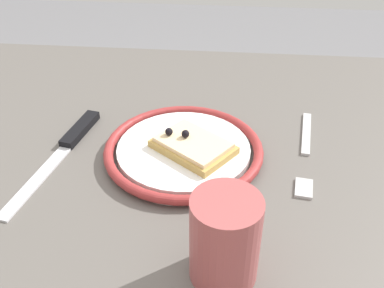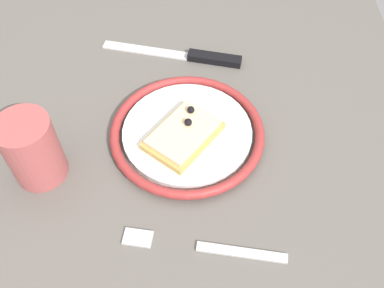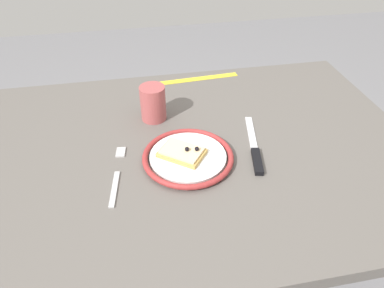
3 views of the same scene
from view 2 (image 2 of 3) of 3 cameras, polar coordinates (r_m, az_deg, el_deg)
name	(u,v)px [view 2 (image 2 of 3)]	position (r m, az deg, el deg)	size (l,w,h in m)	color
dining_table	(158,164)	(0.71, -4.51, -2.69)	(1.18, 0.81, 0.77)	#5B5651
plate	(187,133)	(0.62, -0.64, 1.52)	(0.22, 0.22, 0.02)	white
pizza_slice_near	(183,134)	(0.60, -1.18, 1.29)	(0.13, 0.12, 0.03)	tan
knife	(195,56)	(0.74, 0.45, 11.54)	(0.07, 0.24, 0.01)	silver
fork	(202,247)	(0.54, 1.37, -13.48)	(0.04, 0.20, 0.00)	#BCBCBC
cup	(32,150)	(0.59, -20.39, -0.70)	(0.07, 0.07, 0.10)	#A54C4C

